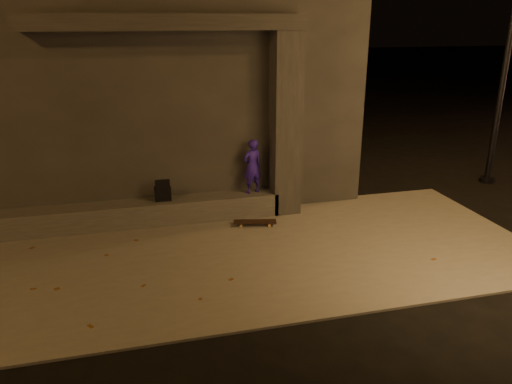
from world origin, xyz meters
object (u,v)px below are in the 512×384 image
object	(u,v)px
column	(285,125)
skateboard	(255,222)
backpack	(163,193)
skateboarder	(252,166)

from	to	relation	value
column	skateboard	world-z (taller)	column
backpack	column	bearing A→B (deg)	0.52
skateboarder	skateboard	xyz separation A→B (m)	(-0.11, -0.65, -0.93)
column	skateboarder	world-z (taller)	column
column	skateboard	bearing A→B (deg)	-140.45
skateboarder	skateboard	world-z (taller)	skateboarder
column	skateboarder	bearing A→B (deg)	180.00
column	backpack	world-z (taller)	column
skateboarder	column	bearing A→B (deg)	163.60
backpack	skateboard	bearing A→B (deg)	-20.57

